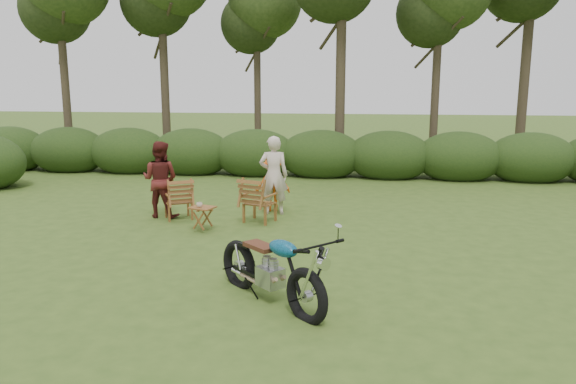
# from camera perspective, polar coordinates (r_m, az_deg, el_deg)

# --- Properties ---
(ground) EXTENTS (80.00, 80.00, 0.00)m
(ground) POSITION_cam_1_polar(r_m,az_deg,el_deg) (8.22, -1.19, -8.95)
(ground) COLOR #324C19
(ground) RESTS_ON ground
(tree_line) EXTENTS (22.52, 11.62, 8.14)m
(tree_line) POSITION_cam_1_polar(r_m,az_deg,el_deg) (17.39, 5.38, 14.48)
(tree_line) COLOR #34291C
(tree_line) RESTS_ON ground
(motorcycle) EXTENTS (2.02, 2.00, 1.18)m
(motorcycle) POSITION_cam_1_polar(r_m,az_deg,el_deg) (7.50, -1.80, -11.00)
(motorcycle) COLOR #0C76A8
(motorcycle) RESTS_ON ground
(lawn_chair_right) EXTENTS (0.81, 0.81, 0.92)m
(lawn_chair_right) POSITION_cam_1_polar(r_m,az_deg,el_deg) (11.47, -2.88, -3.04)
(lawn_chair_right) COLOR brown
(lawn_chair_right) RESTS_ON ground
(lawn_chair_left) EXTENTS (0.80, 0.80, 0.86)m
(lawn_chair_left) POSITION_cam_1_polar(r_m,az_deg,el_deg) (11.93, -11.00, -2.68)
(lawn_chair_left) COLOR brown
(lawn_chair_left) RESTS_ON ground
(side_table) EXTENTS (0.55, 0.50, 0.47)m
(side_table) POSITION_cam_1_polar(r_m,az_deg,el_deg) (10.85, -8.66, -2.72)
(side_table) COLOR brown
(side_table) RESTS_ON ground
(cup) EXTENTS (0.12, 0.12, 0.09)m
(cup) POSITION_cam_1_polar(r_m,az_deg,el_deg) (10.77, -8.98, -1.29)
(cup) COLOR beige
(cup) RESTS_ON side_table
(adult_a) EXTENTS (0.66, 0.47, 1.69)m
(adult_a) POSITION_cam_1_polar(r_m,az_deg,el_deg) (12.15, -1.45, -2.21)
(adult_a) COLOR beige
(adult_a) RESTS_ON ground
(adult_b) EXTENTS (0.84, 0.68, 1.60)m
(adult_b) POSITION_cam_1_polar(r_m,az_deg,el_deg) (12.18, -12.69, -2.46)
(adult_b) COLOR #531A17
(adult_b) RESTS_ON ground
(child) EXTENTS (0.88, 0.66, 1.21)m
(child) POSITION_cam_1_polar(r_m,az_deg,el_deg) (12.45, -1.58, -1.88)
(child) COLOR #D25413
(child) RESTS_ON ground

